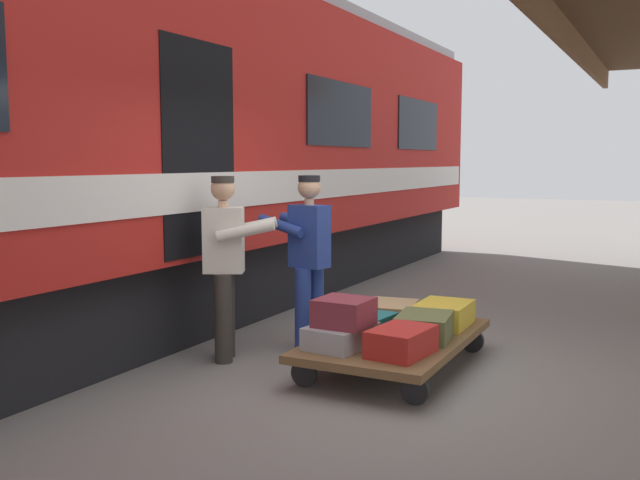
# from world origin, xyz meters

# --- Properties ---
(ground_plane) EXTENTS (60.00, 60.00, 0.00)m
(ground_plane) POSITION_xyz_m (0.00, 0.00, 0.00)
(ground_plane) COLOR slate
(train_car) EXTENTS (3.02, 17.62, 4.00)m
(train_car) POSITION_xyz_m (3.55, -0.00, 2.06)
(train_car) COLOR #B21E19
(train_car) RESTS_ON ground_plane
(luggage_cart) EXTENTS (1.19, 2.07, 0.30)m
(luggage_cart) POSITION_xyz_m (0.22, -0.36, 0.25)
(luggage_cart) COLOR brown
(luggage_cart) RESTS_ON ground_plane
(suitcase_teal_softside) EXTENTS (0.46, 0.49, 0.17)m
(suitcase_teal_softside) POSITION_xyz_m (0.49, -0.36, 0.38)
(suitcase_teal_softside) COLOR #1E666B
(suitcase_teal_softside) RESTS_ON luggage_cart
(suitcase_tan_vintage) EXTENTS (0.54, 0.62, 0.17)m
(suitcase_tan_vintage) POSITION_xyz_m (0.49, -0.93, 0.38)
(suitcase_tan_vintage) COLOR tan
(suitcase_tan_vintage) RESTS_ON luggage_cart
(suitcase_olive_duffel) EXTENTS (0.51, 0.60, 0.22)m
(suitcase_olive_duffel) POSITION_xyz_m (-0.05, -0.36, 0.41)
(suitcase_olive_duffel) COLOR brown
(suitcase_olive_duffel) RESTS_ON luggage_cart
(suitcase_red_plastic) EXTENTS (0.46, 0.61, 0.22)m
(suitcase_red_plastic) POSITION_xyz_m (-0.05, 0.21, 0.41)
(suitcase_red_plastic) COLOR #AD231E
(suitcase_red_plastic) RESTS_ON luggage_cart
(suitcase_gray_aluminum) EXTENTS (0.51, 0.63, 0.18)m
(suitcase_gray_aluminum) POSITION_xyz_m (0.49, 0.21, 0.39)
(suitcase_gray_aluminum) COLOR #9EA0A5
(suitcase_gray_aluminum) RESTS_ON luggage_cart
(suitcase_yellow_case) EXTENTS (0.46, 0.60, 0.22)m
(suitcase_yellow_case) POSITION_xyz_m (-0.05, -0.93, 0.41)
(suitcase_yellow_case) COLOR gold
(suitcase_yellow_case) RESTS_ON luggage_cart
(suitcase_burgundy_valise) EXTENTS (0.44, 0.42, 0.23)m
(suitcase_burgundy_valise) POSITION_xyz_m (0.46, 0.21, 0.59)
(suitcase_burgundy_valise) COLOR maroon
(suitcase_burgundy_valise) RESTS_ON suitcase_gray_aluminum
(porter_in_overalls) EXTENTS (0.71, 0.51, 1.70)m
(porter_in_overalls) POSITION_xyz_m (1.20, -0.54, 0.93)
(porter_in_overalls) COLOR navy
(porter_in_overalls) RESTS_ON ground_plane
(porter_by_door) EXTENTS (0.74, 0.61, 1.70)m
(porter_by_door) POSITION_xyz_m (1.71, 0.09, 0.93)
(porter_by_door) COLOR #332D28
(porter_by_door) RESTS_ON ground_plane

